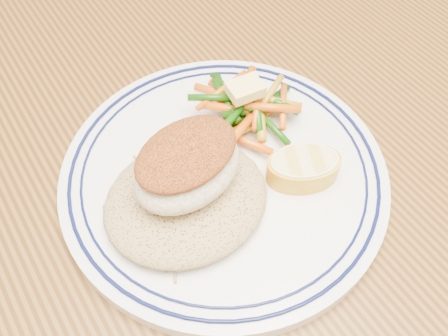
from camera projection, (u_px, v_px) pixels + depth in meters
dining_table at (193, 248)px, 0.50m from camera, size 1.50×0.90×0.75m
plate at (224, 175)px, 0.42m from camera, size 0.27×0.27×0.02m
rice_pilaf at (186, 198)px, 0.39m from camera, size 0.13×0.12×0.03m
fish_fillet at (187, 165)px, 0.37m from camera, size 0.10×0.08×0.05m
vegetable_pile at (245, 109)px, 0.44m from camera, size 0.11×0.10×0.03m
butter_pat at (245, 89)px, 0.43m from camera, size 0.03×0.03×0.01m
lemon_wedge at (303, 167)px, 0.40m from camera, size 0.07×0.07×0.02m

